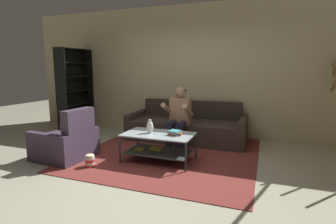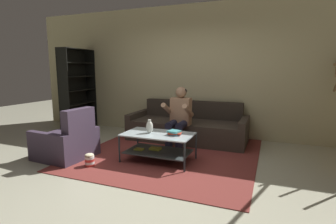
# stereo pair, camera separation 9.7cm
# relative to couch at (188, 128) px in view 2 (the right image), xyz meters

# --- Properties ---
(ground) EXTENTS (16.80, 16.80, 0.00)m
(ground) POSITION_rel_couch_xyz_m (-0.06, -1.88, -0.27)
(ground) COLOR #AEAC92
(back_partition) EXTENTS (8.40, 0.12, 2.90)m
(back_partition) POSITION_rel_couch_xyz_m (-0.06, 0.58, 1.18)
(back_partition) COLOR tan
(back_partition) RESTS_ON ground
(couch) EXTENTS (2.44, 0.98, 0.80)m
(couch) POSITION_rel_couch_xyz_m (0.00, 0.00, 0.00)
(couch) COLOR #352C25
(couch) RESTS_ON ground
(person_seated_center) EXTENTS (0.50, 0.58, 1.16)m
(person_seated_center) POSITION_rel_couch_xyz_m (0.00, -0.57, 0.36)
(person_seated_center) COLOR #1D1D2E
(person_seated_center) RESTS_ON ground
(coffee_table) EXTENTS (1.13, 0.65, 0.46)m
(coffee_table) POSITION_rel_couch_xyz_m (-0.06, -1.42, 0.04)
(coffee_table) COLOR #ACBEC3
(coffee_table) RESTS_ON ground
(area_rug) EXTENTS (3.00, 3.37, 0.01)m
(area_rug) POSITION_rel_couch_xyz_m (-0.03, -0.83, -0.27)
(area_rug) COLOR maroon
(area_rug) RESTS_ON ground
(vase) EXTENTS (0.11, 0.11, 0.22)m
(vase) POSITION_rel_couch_xyz_m (-0.21, -1.42, 0.30)
(vase) COLOR beige
(vase) RESTS_ON coffee_table
(book_stack) EXTENTS (0.23, 0.21, 0.07)m
(book_stack) POSITION_rel_couch_xyz_m (0.22, -1.40, 0.23)
(book_stack) COLOR #6F91B3
(book_stack) RESTS_ON coffee_table
(bookshelf) EXTENTS (0.37, 1.10, 1.97)m
(bookshelf) POSITION_rel_couch_xyz_m (-2.84, -0.10, 0.57)
(bookshelf) COLOR black
(bookshelf) RESTS_ON ground
(armchair) EXTENTS (0.89, 0.87, 0.86)m
(armchair) POSITION_rel_couch_xyz_m (-1.57, -1.84, 0.00)
(armchair) COLOR #3E3143
(armchair) RESTS_ON ground
(popcorn_tub) EXTENTS (0.15, 0.15, 0.21)m
(popcorn_tub) POSITION_rel_couch_xyz_m (-0.95, -2.04, -0.17)
(popcorn_tub) COLOR red
(popcorn_tub) RESTS_ON ground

